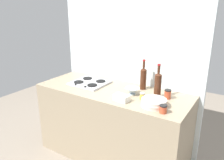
{
  "coord_description": "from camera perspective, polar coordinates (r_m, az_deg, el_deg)",
  "views": [
    {
      "loc": [
        1.31,
        -2.03,
        1.83
      ],
      "look_at": [
        0.0,
        0.0,
        1.02
      ],
      "focal_mm": 35.77,
      "sensor_mm": 36.0,
      "label": 1
    }
  ],
  "objects": [
    {
      "name": "wine_bottle_leftmost",
      "position": [
        2.38,
        11.62,
        -1.08
      ],
      "size": [
        0.07,
        0.07,
        0.36
      ],
      "color": "#472314",
      "rests_on": "counter_block"
    },
    {
      "name": "stovetop_hob",
      "position": [
        2.8,
        -5.7,
        -0.69
      ],
      "size": [
        0.42,
        0.39,
        0.04
      ],
      "color": "#B2B2B7",
      "rests_on": "counter_block"
    },
    {
      "name": "condiment_jar_spare",
      "position": [
        2.34,
        7.74,
        -4.07
      ],
      "size": [
        0.06,
        0.06,
        0.07
      ],
      "color": "gold",
      "rests_on": "counter_block"
    },
    {
      "name": "plate_stack",
      "position": [
        2.2,
        10.63,
        -5.71
      ],
      "size": [
        0.25,
        0.25,
        0.07
      ],
      "color": "silver",
      "rests_on": "counter_block"
    },
    {
      "name": "condiment_jar_front",
      "position": [
        2.09,
        12.97,
        -7.21
      ],
      "size": [
        0.07,
        0.07,
        0.08
      ],
      "color": "#C64C2D",
      "rests_on": "counter_block"
    },
    {
      "name": "counter_block",
      "position": [
        2.78,
        0.0,
        -11.21
      ],
      "size": [
        1.8,
        0.7,
        0.9
      ],
      "primitive_type": "cube",
      "color": "tan",
      "rests_on": "ground"
    },
    {
      "name": "butter_dish",
      "position": [
        2.29,
        2.4,
        -4.57
      ],
      "size": [
        0.17,
        0.12,
        0.06
      ],
      "primitive_type": "cube",
      "rotation": [
        0.0,
        0.0,
        -0.11
      ],
      "color": "white",
      "rests_on": "counter_block"
    },
    {
      "name": "condiment_jar_rear",
      "position": [
        2.4,
        14.04,
        -3.51
      ],
      "size": [
        0.07,
        0.07,
        0.1
      ],
      "color": "#C64C2D",
      "rests_on": "counter_block"
    },
    {
      "name": "backsplash_panel",
      "position": [
        2.82,
        4.21,
        5.4
      ],
      "size": [
        1.9,
        0.06,
        2.39
      ],
      "primitive_type": "cube",
      "color": "silver",
      "rests_on": "ground"
    },
    {
      "name": "ground_plane",
      "position": [
        3.03,
        0.0,
        -18.63
      ],
      "size": [
        6.0,
        6.0,
        0.0
      ],
      "primitive_type": "plane",
      "color": "gray",
      "rests_on": "ground"
    },
    {
      "name": "mixing_bowl",
      "position": [
        2.46,
        5.2,
        -2.77
      ],
      "size": [
        0.16,
        0.16,
        0.07
      ],
      "color": "silver",
      "rests_on": "counter_block"
    },
    {
      "name": "wine_bottle_mid_left",
      "position": [
        2.6,
        8.0,
        0.57
      ],
      "size": [
        0.07,
        0.07,
        0.35
      ],
      "color": "#472314",
      "rests_on": "counter_block"
    }
  ]
}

